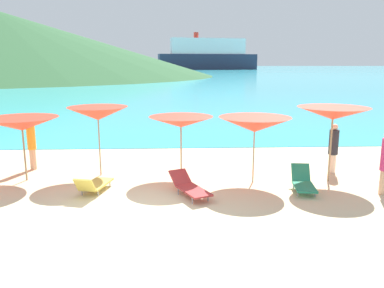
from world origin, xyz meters
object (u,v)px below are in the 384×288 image
Objects in this scene: beachgoer_2 at (333,147)px; umbrella_5 at (333,114)px; umbrella_1 at (22,124)px; beachgoer_0 at (31,141)px; cruise_ship at (208,56)px; umbrella_3 at (181,122)px; lounge_chair_3 at (94,184)px; lounge_chair_0 at (189,186)px; lounge_chair_1 at (303,182)px; umbrella_4 at (255,125)px; umbrella_2 at (98,114)px.

umbrella_5 is at bearing 94.98° from beachgoer_2.
umbrella_1 is at bearing 35.17° from beachgoer_2.
cruise_ship reaches higher than beachgoer_0.
umbrella_3 is 5.45m from beachgoer_0.
beachgoer_0 is (-2.68, 2.67, 0.80)m from lounge_chair_3.
lounge_chair_0 is at bearing 55.93° from beachgoer_2.
cruise_ship is at bearing -82.24° from lounge_chair_3.
cruise_ship is at bearing 59.64° from lounge_chair_0.
umbrella_3 is 4.80m from umbrella_5.
beachgoer_0 reaches higher than lounge_chair_1.
lounge_chair_0 is at bearing -18.31° from umbrella_1.
umbrella_1 is at bearing 178.32° from lounge_chair_1.
beachgoer_2 is (5.03, 2.13, 0.63)m from lounge_chair_0.
umbrella_4 is at bearing -104.49° from cruise_ship.
umbrella_5 is at bearing -2.99° from umbrella_1.
lounge_chair_3 reaches higher than lounge_chair_0.
lounge_chair_1 is 0.03× the size of cruise_ship.
umbrella_2 is 0.97× the size of umbrella_5.
umbrella_3 reaches higher than lounge_chair_3.
umbrella_1 is 0.04× the size of cruise_ship.
beachgoer_0 is (-7.55, 1.87, -0.82)m from umbrella_4.
umbrella_4 is 1.31× the size of lounge_chair_0.
umbrella_4 is 0.04× the size of cruise_ship.
beachgoer_2 is 0.03× the size of cruise_ship.
umbrella_4 is at bearing 50.89° from beachgoer_2.
umbrella_3 is at bearing 171.66° from umbrella_5.
cruise_ship is (23.44, 204.55, 5.63)m from umbrella_1.
umbrella_1 is at bearing 168.96° from beachgoer_0.
umbrella_2 is 1.21× the size of beachgoer_0.
cruise_ship is at bearing 84.09° from umbrella_2.
beachgoer_2 is at bearing 2.25° from umbrella_1.
umbrella_5 reaches higher than lounge_chair_1.
cruise_ship is at bearing 84.85° from umbrella_3.
beachgoer_0 is at bearing -31.28° from lounge_chair_3.
umbrella_2 is 2.60m from lounge_chair_3.
cruise_ship is at bearing 85.50° from umbrella_4.
umbrella_3 reaches higher than lounge_chair_1.
umbrella_4 reaches higher than lounge_chair_0.
umbrella_5 is at bearing -121.76° from beachgoer_0.
lounge_chair_0 is (5.23, -1.73, -1.57)m from umbrella_1.
beachgoer_0 is at bearing 170.52° from lounge_chair_1.
cruise_ship is at bearing -60.78° from beachgoer_2.
beachgoer_2 is at bearing -2.31° from lounge_chair_0.
umbrella_1 is at bearing -177.90° from umbrella_3.
umbrella_4 is at bearing -125.34° from beachgoer_0.
beachgoer_2 is at bearing -116.39° from beachgoer_0.
cruise_ship reaches higher than umbrella_4.
umbrella_5 is 205.59m from cruise_ship.
umbrella_1 is 1.06× the size of umbrella_2.
umbrella_3 is 4.25m from lounge_chair_1.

